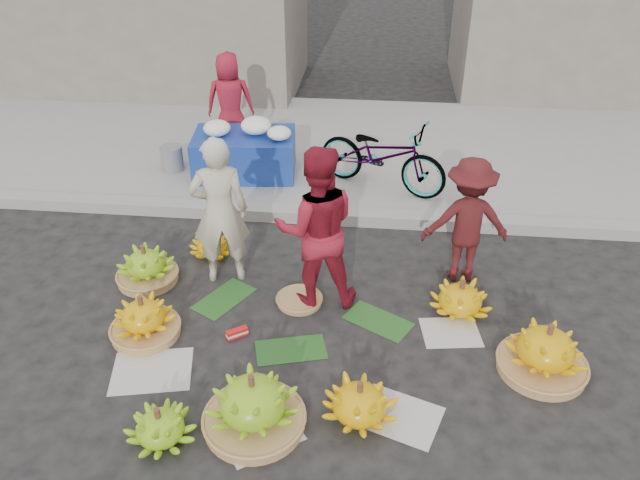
# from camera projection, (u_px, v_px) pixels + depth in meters

# --- Properties ---
(ground) EXTENTS (80.00, 80.00, 0.00)m
(ground) POSITION_uv_depth(u_px,v_px,m) (304.00, 336.00, 5.97)
(ground) COLOR black
(ground) RESTS_ON ground
(curb) EXTENTS (40.00, 0.25, 0.15)m
(curb) POSITION_uv_depth(u_px,v_px,m) (326.00, 215.00, 7.78)
(curb) COLOR gray
(curb) RESTS_ON ground
(sidewalk) EXTENTS (40.00, 4.00, 0.12)m
(sidewalk) POSITION_uv_depth(u_px,v_px,m) (339.00, 148.00, 9.55)
(sidewalk) COLOR gray
(sidewalk) RESTS_ON ground
(newspaper_scatter) EXTENTS (3.20, 1.80, 0.00)m
(newspaper_scatter) POSITION_uv_depth(u_px,v_px,m) (293.00, 399.00, 5.29)
(newspaper_scatter) COLOR silver
(newspaper_scatter) RESTS_ON ground
(banana_leaves) EXTENTS (2.00, 1.00, 0.00)m
(banana_leaves) POSITION_uv_depth(u_px,v_px,m) (297.00, 322.00, 6.14)
(banana_leaves) COLOR #1D511B
(banana_leaves) RESTS_ON ground
(banana_bunch_0) EXTENTS (0.67, 0.67, 0.45)m
(banana_bunch_0) POSITION_uv_depth(u_px,v_px,m) (144.00, 319.00, 5.89)
(banana_bunch_0) COLOR #A97847
(banana_bunch_0) RESTS_ON ground
(banana_bunch_1) EXTENTS (0.65, 0.65, 0.34)m
(banana_bunch_1) POSITION_uv_depth(u_px,v_px,m) (160.00, 426.00, 4.86)
(banana_bunch_1) COLOR #6EB119
(banana_bunch_1) RESTS_ON ground
(banana_bunch_2) EXTENTS (0.82, 0.82, 0.54)m
(banana_bunch_2) POSITION_uv_depth(u_px,v_px,m) (253.00, 404.00, 4.93)
(banana_bunch_2) COLOR #A97847
(banana_bunch_2) RESTS_ON ground
(banana_bunch_3) EXTENTS (0.77, 0.77, 0.38)m
(banana_bunch_3) POSITION_uv_depth(u_px,v_px,m) (359.00, 402.00, 5.04)
(banana_bunch_3) COLOR yellow
(banana_bunch_3) RESTS_ON ground
(banana_bunch_4) EXTENTS (0.78, 0.78, 0.52)m
(banana_bunch_4) POSITION_uv_depth(u_px,v_px,m) (545.00, 351.00, 5.46)
(banana_bunch_4) COLOR #A97847
(banana_bunch_4) RESTS_ON ground
(banana_bunch_5) EXTENTS (0.80, 0.80, 0.38)m
(banana_bunch_5) POSITION_uv_depth(u_px,v_px,m) (461.00, 298.00, 6.20)
(banana_bunch_5) COLOR yellow
(banana_bunch_5) RESTS_ON ground
(banana_bunch_6) EXTENTS (0.64, 0.64, 0.44)m
(banana_bunch_6) POSITION_uv_depth(u_px,v_px,m) (146.00, 266.00, 6.64)
(banana_bunch_6) COLOR #A97847
(banana_bunch_6) RESTS_ON ground
(banana_bunch_7) EXTENTS (0.56, 0.56, 0.31)m
(banana_bunch_7) POSITION_uv_depth(u_px,v_px,m) (212.00, 245.00, 7.10)
(banana_bunch_7) COLOR yellow
(banana_bunch_7) RESTS_ON ground
(basket_spare) EXTENTS (0.57, 0.57, 0.05)m
(basket_spare) POSITION_uv_depth(u_px,v_px,m) (299.00, 300.00, 6.40)
(basket_spare) COLOR #A97847
(basket_spare) RESTS_ON ground
(incense_stack) EXTENTS (0.21, 0.17, 0.08)m
(incense_stack) POSITION_uv_depth(u_px,v_px,m) (237.00, 333.00, 5.93)
(incense_stack) COLOR red
(incense_stack) RESTS_ON ground
(vendor_cream) EXTENTS (0.68, 0.53, 1.63)m
(vendor_cream) POSITION_uv_depth(u_px,v_px,m) (220.00, 212.00, 6.36)
(vendor_cream) COLOR beige
(vendor_cream) RESTS_ON ground
(vendor_red) EXTENTS (0.93, 0.78, 1.70)m
(vendor_red) POSITION_uv_depth(u_px,v_px,m) (316.00, 228.00, 6.01)
(vendor_red) COLOR #AB1A2B
(vendor_red) RESTS_ON ground
(man_striped) EXTENTS (0.95, 0.60, 1.40)m
(man_striped) POSITION_uv_depth(u_px,v_px,m) (467.00, 221.00, 6.43)
(man_striped) COLOR maroon
(man_striped) RESTS_ON ground
(flower_table) EXTENTS (1.43, 0.97, 0.79)m
(flower_table) POSITION_uv_depth(u_px,v_px,m) (245.00, 151.00, 8.51)
(flower_table) COLOR navy
(flower_table) RESTS_ON sidewalk
(grey_bucket) EXTENTS (0.31, 0.31, 0.35)m
(grey_bucket) POSITION_uv_depth(u_px,v_px,m) (172.00, 158.00, 8.68)
(grey_bucket) COLOR slate
(grey_bucket) RESTS_ON sidewalk
(flower_vendor) EXTENTS (0.76, 0.57, 1.41)m
(flower_vendor) POSITION_uv_depth(u_px,v_px,m) (230.00, 101.00, 9.10)
(flower_vendor) COLOR #AB1A2B
(flower_vendor) RESTS_ON sidewalk
(bicycle) EXTENTS (1.27, 1.87, 0.93)m
(bicycle) POSITION_uv_depth(u_px,v_px,m) (382.00, 155.00, 8.07)
(bicycle) COLOR gray
(bicycle) RESTS_ON sidewalk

